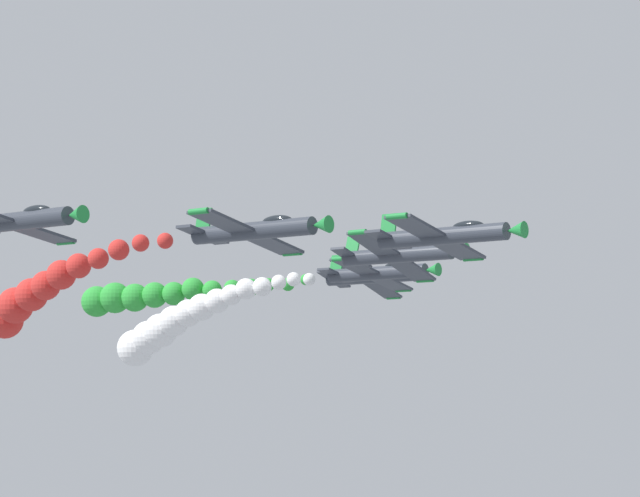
{
  "coord_description": "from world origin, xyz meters",
  "views": [
    {
      "loc": [
        79.81,
        58.21,
        112.79
      ],
      "look_at": [
        0.0,
        0.0,
        123.4
      ],
      "focal_mm": 79.23,
      "sensor_mm": 36.0,
      "label": 1
    }
  ],
  "objects": [
    {
      "name": "airplane_left_inner",
      "position": [
        -4.24,
        3.93,
        123.07
      ],
      "size": [
        9.24,
        10.35,
        3.38
      ],
      "rotation": [
        0.0,
        -0.3,
        0.0
      ],
      "color": "#333842"
    },
    {
      "name": "airplane_right_outer",
      "position": [
        23.62,
        -4.96,
        123.31
      ],
      "size": [
        9.51,
        10.35,
        2.74
      ],
      "rotation": [
        0.0,
        -0.15,
        0.0
      ],
      "color": "#333842"
    },
    {
      "name": "airplane_left_outer",
      "position": [
        -13.28,
        -3.86,
        122.84
      ],
      "size": [
        9.44,
        10.35,
        2.97
      ],
      "rotation": [
        0.0,
        -0.2,
        0.0
      ],
      "color": "#333842"
    },
    {
      "name": "airplane_trailing",
      "position": [
        -23.35,
        -11.31,
        123.6
      ],
      "size": [
        9.21,
        10.35,
        3.43
      ],
      "rotation": [
        0.0,
        -0.31,
        0.0
      ],
      "color": "#333842"
    },
    {
      "name": "airplane_lead",
      "position": [
        5.31,
        13.44,
        122.9
      ],
      "size": [
        9.45,
        10.35,
        2.95
      ],
      "rotation": [
        0.0,
        -0.2,
        0.0
      ],
      "color": "#333842"
    },
    {
      "name": "airplane_right_inner",
      "position": [
        13.64,
        5.08,
        123.0
      ],
      "size": [
        9.46,
        10.35,
        2.9
      ],
      "rotation": [
        0.0,
        -0.18,
        0.0
      ],
      "color": "#333842"
    },
    {
      "name": "smoke_trail_trailing",
      "position": [
        -20.72,
        -35.77,
        122.84
      ],
      "size": [
        6.0,
        24.93,
        3.54
      ],
      "color": "green"
    },
    {
      "name": "smoke_trail_right_inner",
      "position": [
        11.08,
        -16.87,
        120.17
      ],
      "size": [
        5.95,
        21.41,
        6.16
      ],
      "color": "red"
    },
    {
      "name": "smoke_trail_left_outer",
      "position": [
        -13.65,
        -25.98,
        119.42
      ],
      "size": [
        3.53,
        22.43,
        7.55
      ],
      "color": "white"
    }
  ]
}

